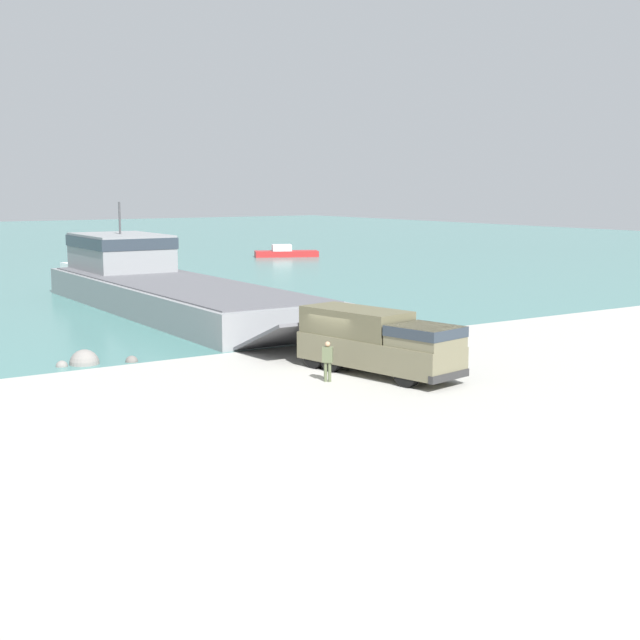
# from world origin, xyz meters

# --- Properties ---
(ground_plane) EXTENTS (240.00, 240.00, 0.00)m
(ground_plane) POSITION_xyz_m (0.00, 0.00, 0.00)
(ground_plane) COLOR #A8A59E
(landing_craft) EXTENTS (8.61, 34.87, 7.07)m
(landing_craft) POSITION_xyz_m (1.92, 24.25, 1.64)
(landing_craft) COLOR gray
(landing_craft) RESTS_ON ground_plane
(military_truck) EXTENTS (3.87, 8.28, 2.80)m
(military_truck) POSITION_xyz_m (0.88, -1.67, 1.49)
(military_truck) COLOR #6B664C
(military_truck) RESTS_ON ground_plane
(soldier_on_ramp) EXTENTS (0.48, 0.48, 1.73)m
(soldier_on_ramp) POSITION_xyz_m (-1.78, -1.62, 1.00)
(soldier_on_ramp) COLOR #566042
(soldier_on_ramp) RESTS_ON ground_plane
(moored_boat_a) EXTENTS (7.74, 5.24, 1.45)m
(moored_boat_a) POSITION_xyz_m (32.26, 57.70, 0.48)
(moored_boat_a) COLOR #B22323
(moored_boat_a) RESTS_ON ground_plane
(moored_boat_b) EXTENTS (8.16, 2.97, 1.32)m
(moored_boat_b) POSITION_xyz_m (9.11, 56.19, 0.44)
(moored_boat_b) COLOR white
(moored_boat_b) RESTS_ON ground_plane
(mooring_bollard) EXTENTS (0.24, 0.24, 0.69)m
(mooring_bollard) POSITION_xyz_m (7.25, 5.39, 0.38)
(mooring_bollard) COLOR #333338
(mooring_bollard) RESTS_ON ground_plane
(shoreline_rock_a) EXTENTS (1.39, 1.39, 1.39)m
(shoreline_rock_a) POSITION_xyz_m (-9.13, 7.75, 0.00)
(shoreline_rock_a) COLOR gray
(shoreline_rock_a) RESTS_ON ground_plane
(shoreline_rock_b) EXTENTS (0.60, 0.60, 0.60)m
(shoreline_rock_b) POSITION_xyz_m (-7.09, 7.06, 0.00)
(shoreline_rock_b) COLOR #66605B
(shoreline_rock_b) RESTS_ON ground_plane
(shoreline_rock_c) EXTENTS (0.56, 0.56, 0.56)m
(shoreline_rock_c) POSITION_xyz_m (-10.19, 7.79, 0.00)
(shoreline_rock_c) COLOR gray
(shoreline_rock_c) RESTS_ON ground_plane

